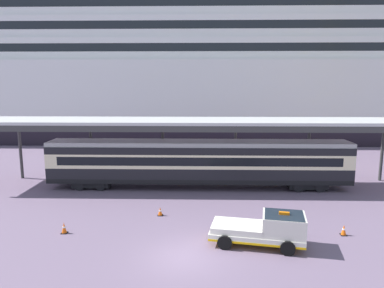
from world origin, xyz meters
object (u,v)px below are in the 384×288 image
train_carriage (199,162)px  traffic_cone_near (160,211)px  traffic_cone_mid (344,230)px  cruise_ship (134,55)px  service_truck (266,228)px  traffic_cone_far (64,228)px

train_carriage → traffic_cone_near: size_ratio=43.43×
traffic_cone_near → traffic_cone_mid: bearing=-14.5°
cruise_ship → traffic_cone_near: cruise_ship is taller
service_truck → traffic_cone_near: size_ratio=9.29×
train_carriage → service_truck: (3.84, -11.10, -1.33)m
traffic_cone_far → cruise_ship: bearing=95.0°
service_truck → traffic_cone_near: service_truck is taller
cruise_ship → traffic_cone_near: (9.41, -42.13, -13.70)m
service_truck → traffic_cone_mid: (4.90, 1.45, -0.67)m
cruise_ship → traffic_cone_mid: size_ratio=268.76×
train_carriage → traffic_cone_mid: bearing=-47.8°
cruise_ship → traffic_cone_far: size_ratio=256.46×
cruise_ship → train_carriage: 39.17m
cruise_ship → train_carriage: (12.01, -35.41, -11.67)m
train_carriage → service_truck: bearing=-70.9°
train_carriage → traffic_cone_near: (-2.60, -6.72, -2.03)m
train_carriage → traffic_cone_far: train_carriage is taller
cruise_ship → traffic_cone_mid: cruise_ship is taller
train_carriage → traffic_cone_near: 7.49m
traffic_cone_mid → traffic_cone_near: bearing=165.5°
train_carriage → traffic_cone_mid: 13.17m
cruise_ship → traffic_cone_far: (3.93, -45.20, -13.65)m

